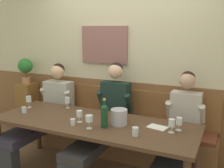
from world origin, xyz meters
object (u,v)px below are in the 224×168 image
Objects in this scene: person_center_left_seat at (179,134)px; wine_bottle_green_tall at (104,115)px; wine_glass_mid_right at (29,100)px; wine_glass_by_bottle at (179,122)px; person_right_seat at (104,120)px; water_tumbler_center at (24,110)px; dining_table at (93,127)px; water_tumbler_right at (73,122)px; ice_bucket at (119,117)px; wine_glass_mid_left at (89,119)px; wall_bench at (117,136)px; wine_glass_near_bucket at (172,123)px; potted_plant at (25,68)px; person_center_right_seat at (44,112)px; wine_glass_center_front at (79,114)px; water_tumbler_left at (135,132)px; wine_glass_left_end at (67,101)px.

person_center_left_seat reaches higher than wine_bottle_green_tall.
wine_glass_by_bottle is (2.03, 0.02, -0.02)m from wine_glass_mid_right.
person_right_seat is 17.32× the size of water_tumbler_center.
dining_table is at bearing -6.25° from wine_glass_mid_right.
person_center_left_seat is at bearing 29.60° from wine_bottle_green_tall.
wine_glass_by_bottle is 1.16m from water_tumbler_right.
wine_glass_mid_left is at bearing -133.26° from ice_bucket.
dining_table is 1.88× the size of person_center_left_seat.
person_center_left_seat is 0.27m from wine_glass_by_bottle.
dining_table is at bearing -90.00° from wall_bench.
person_center_left_seat is 0.34m from wine_glass_near_bucket.
person_center_left_seat is 16.67× the size of water_tumbler_center.
potted_plant reaches higher than water_tumbler_center.
potted_plant is (-0.69, 0.41, 0.55)m from person_center_right_seat.
wine_glass_by_bottle is (0.89, 0.36, -0.02)m from wine_glass_mid_left.
wall_bench is 1.08m from person_center_left_seat.
wine_glass_mid_left is (1.06, -0.54, 0.22)m from person_center_right_seat.
wine_glass_center_front is (0.85, -0.41, 0.21)m from person_center_right_seat.
person_center_right_seat is 3.99× the size of wine_bottle_green_tall.
water_tumbler_right is (-0.14, -0.21, 0.11)m from dining_table.
water_tumbler_right is (-0.45, -0.25, -0.05)m from ice_bucket.
person_right_seat reaches higher than wine_glass_near_bucket.
wine_glass_mid_left is 1.94× the size of water_tumbler_center.
wine_glass_near_bucket is (0.70, 0.15, -0.04)m from wine_bottle_green_tall.
dining_table is 0.32m from person_right_seat.
person_center_right_seat reaches higher than wall_bench.
ice_bucket reaches higher than water_tumbler_right.
person_center_right_seat reaches higher than wine_glass_mid_right.
water_tumbler_left is at bearing -8.31° from wine_glass_center_front.
person_right_seat is (0.97, 0.00, 0.02)m from person_center_right_seat.
person_center_left_seat is 9.36× the size of wine_glass_center_front.
person_right_seat is at bearing 76.71° from water_tumbler_right.
wine_glass_center_front is at bearing -99.06° from wall_bench.
water_tumbler_center is (0.10, -0.21, -0.07)m from wine_glass_mid_right.
wine_glass_mid_right is 1.13× the size of wine_glass_by_bottle.
potted_plant is at bearing 160.78° from ice_bucket.
wall_bench reaches higher than wine_glass_mid_left.
water_tumbler_center is (-1.91, -0.40, 0.15)m from person_center_left_seat.
wine_glass_mid_left is at bearing -85.09° from wall_bench.
wine_glass_center_front is 1.77m from potted_plant.
wall_bench reaches higher than wine_glass_left_end.
person_center_left_seat reaches higher than water_tumbler_center.
dining_table is (0.00, -0.69, 0.37)m from wall_bench.
wine_bottle_green_tall is at bearing 167.98° from water_tumbler_left.
water_tumbler_right is (-0.21, 0.01, -0.07)m from wine_glass_mid_left.
wine_bottle_green_tall is 2.29× the size of wine_glass_by_bottle.
person_right_seat is 7.09× the size of ice_bucket.
wine_glass_mid_left is at bearing -140.41° from wine_bottle_green_tall.
wine_glass_mid_left is (-0.24, -0.25, 0.02)m from ice_bucket.
wine_glass_by_bottle is at bearing 8.22° from dining_table.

